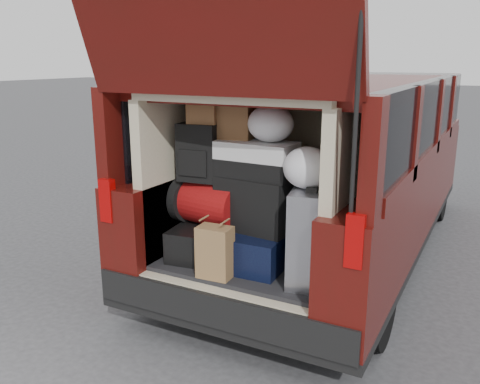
% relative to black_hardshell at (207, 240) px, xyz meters
% --- Properties ---
extents(ground, '(80.00, 80.00, 0.00)m').
position_rel_black_hardshell_xyz_m(ground, '(0.36, -0.14, -0.66)').
color(ground, '#353538').
rests_on(ground, ground).
extents(minivan, '(1.90, 5.35, 2.77)m').
position_rel_black_hardshell_xyz_m(minivan, '(0.36, 1.71, 0.25)').
color(minivan, black).
rests_on(minivan, ground).
extents(load_floor, '(1.24, 1.05, 0.55)m').
position_rel_black_hardshell_xyz_m(load_floor, '(0.36, 0.13, -0.39)').
color(load_floor, black).
rests_on(load_floor, ground).
extents(black_hardshell, '(0.48, 0.62, 0.23)m').
position_rel_black_hardshell_xyz_m(black_hardshell, '(0.00, 0.00, 0.00)').
color(black_hardshell, black).
rests_on(black_hardshell, load_floor).
extents(navy_hardshell, '(0.48, 0.58, 0.25)m').
position_rel_black_hardshell_xyz_m(navy_hardshell, '(0.39, 0.01, 0.01)').
color(navy_hardshell, black).
rests_on(navy_hardshell, load_floor).
extents(silver_roller, '(0.34, 0.46, 0.62)m').
position_rel_black_hardshell_xyz_m(silver_roller, '(0.84, -0.09, 0.20)').
color(silver_roller, white).
rests_on(silver_roller, load_floor).
extents(kraft_bag, '(0.23, 0.16, 0.35)m').
position_rel_black_hardshell_xyz_m(kraft_bag, '(0.26, -0.32, 0.06)').
color(kraft_bag, olive).
rests_on(kraft_bag, load_floor).
extents(red_duffel, '(0.55, 0.40, 0.33)m').
position_rel_black_hardshell_xyz_m(red_duffel, '(0.01, 0.03, 0.28)').
color(red_duffel, maroon).
rests_on(red_duffel, black_hardshell).
extents(black_soft_case, '(0.55, 0.36, 0.38)m').
position_rel_black_hardshell_xyz_m(black_soft_case, '(0.38, 0.05, 0.32)').
color(black_soft_case, black).
rests_on(black_soft_case, navy_hardshell).
extents(backpack, '(0.30, 0.20, 0.41)m').
position_rel_black_hardshell_xyz_m(backpack, '(-0.05, -0.00, 0.65)').
color(backpack, black).
rests_on(backpack, red_duffel).
extents(twotone_duffel, '(0.56, 0.31, 0.24)m').
position_rel_black_hardshell_xyz_m(twotone_duffel, '(0.37, 0.05, 0.63)').
color(twotone_duffel, silver).
rests_on(twotone_duffel, black_soft_case).
extents(grocery_sack_lower, '(0.24, 0.21, 0.19)m').
position_rel_black_hardshell_xyz_m(grocery_sack_lower, '(-0.02, 0.02, 0.95)').
color(grocery_sack_lower, brown).
rests_on(grocery_sack_lower, backpack).
extents(grocery_sack_upper, '(0.26, 0.22, 0.24)m').
position_rel_black_hardshell_xyz_m(grocery_sack_upper, '(0.19, 0.11, 0.87)').
color(grocery_sack_upper, brown).
rests_on(grocery_sack_upper, twotone_duffel).
extents(plastic_bag_center, '(0.33, 0.31, 0.25)m').
position_rel_black_hardshell_xyz_m(plastic_bag_center, '(0.47, 0.07, 0.88)').
color(plastic_bag_center, white).
rests_on(plastic_bag_center, twotone_duffel).
extents(plastic_bag_right, '(0.35, 0.34, 0.27)m').
position_rel_black_hardshell_xyz_m(plastic_bag_right, '(0.79, -0.08, 0.64)').
color(plastic_bag_right, white).
rests_on(plastic_bag_right, silver_roller).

